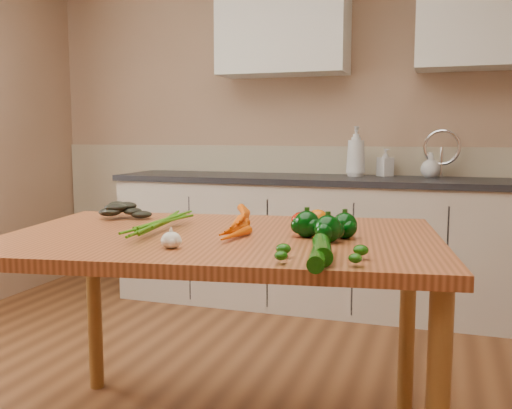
{
  "coord_description": "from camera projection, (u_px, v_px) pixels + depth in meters",
  "views": [
    {
      "loc": [
        1.0,
        -1.62,
        1.19
      ],
      "look_at": [
        0.3,
        0.51,
        0.91
      ],
      "focal_mm": 40.0,
      "sensor_mm": 36.0,
      "label": 1
    }
  ],
  "objects": [
    {
      "name": "pepper_a",
      "position": [
        307.0,
        224.0,
        1.99
      ],
      "size": [
        0.09,
        0.09,
        0.09
      ],
      "primitive_type": "sphere",
      "color": "black",
      "rests_on": "table"
    },
    {
      "name": "upper_cabinets",
      "position": [
        372.0,
        18.0,
        3.77
      ],
      "size": [
        2.15,
        0.35,
        0.7
      ],
      "color": "silver",
      "rests_on": "room"
    },
    {
      "name": "pepper_c",
      "position": [
        328.0,
        229.0,
        1.89
      ],
      "size": [
        0.09,
        0.09,
        0.09
      ],
      "primitive_type": "sphere",
      "color": "black",
      "rests_on": "table"
    },
    {
      "name": "tomato_a",
      "position": [
        300.0,
        220.0,
        2.17
      ],
      "size": [
        0.07,
        0.07,
        0.06
      ],
      "primitive_type": "ellipsoid",
      "color": "#970E02",
      "rests_on": "table"
    },
    {
      "name": "pepper_b",
      "position": [
        345.0,
        226.0,
        1.97
      ],
      "size": [
        0.09,
        0.09,
        0.09
      ],
      "primitive_type": "sphere",
      "color": "black",
      "rests_on": "table"
    },
    {
      "name": "tomato_c",
      "position": [
        347.0,
        220.0,
        2.19
      ],
      "size": [
        0.06,
        0.06,
        0.06
      ],
      "primitive_type": "ellipsoid",
      "color": "#CF5A05",
      "rests_on": "table"
    },
    {
      "name": "soap_bottle_a",
      "position": [
        356.0,
        151.0,
        3.87
      ],
      "size": [
        0.17,
        0.17,
        0.34
      ],
      "primitive_type": "imported",
      "rotation": [
        0.0,
        0.0,
        0.35
      ],
      "color": "silver",
      "rests_on": "counter_run"
    },
    {
      "name": "leafy_greens",
      "position": [
        126.0,
        206.0,
        2.41
      ],
      "size": [
        0.22,
        0.2,
        0.11
      ],
      "primitive_type": null,
      "color": "black",
      "rests_on": "table"
    },
    {
      "name": "zucchini_b",
      "position": [
        318.0,
        257.0,
        1.56
      ],
      "size": [
        0.08,
        0.21,
        0.05
      ],
      "primitive_type": "cylinder",
      "rotation": [
        1.57,
        0.0,
        0.15
      ],
      "color": "#0E4307",
      "rests_on": "table"
    },
    {
      "name": "room",
      "position": [
        145.0,
        117.0,
        2.0
      ],
      "size": [
        4.04,
        5.04,
        2.64
      ],
      "color": "brown",
      "rests_on": "ground"
    },
    {
      "name": "garlic_bulb",
      "position": [
        171.0,
        240.0,
        1.8
      ],
      "size": [
        0.06,
        0.06,
        0.05
      ],
      "primitive_type": "ellipsoid",
      "color": "silver",
      "rests_on": "table"
    },
    {
      "name": "soap_bottle_b",
      "position": [
        385.0,
        162.0,
        3.89
      ],
      "size": [
        0.12,
        0.12,
        0.19
      ],
      "primitive_type": "imported",
      "rotation": [
        0.0,
        0.0,
        0.77
      ],
      "color": "silver",
      "rests_on": "counter_run"
    },
    {
      "name": "tomato_b",
      "position": [
        318.0,
        219.0,
        2.16
      ],
      "size": [
        0.08,
        0.08,
        0.07
      ],
      "primitive_type": "ellipsoid",
      "color": "#CF5A05",
      "rests_on": "table"
    },
    {
      "name": "counter_run",
      "position": [
        320.0,
        241.0,
        3.93
      ],
      "size": [
        2.84,
        0.64,
        1.14
      ],
      "color": "#BDAF9E",
      "rests_on": "ground"
    },
    {
      "name": "carrot_bunch",
      "position": [
        213.0,
        222.0,
        2.08
      ],
      "size": [
        0.32,
        0.26,
        0.08
      ],
      "primitive_type": null,
      "rotation": [
        0.0,
        0.0,
        0.15
      ],
      "color": "#E95A05",
      "rests_on": "table"
    },
    {
      "name": "table",
      "position": [
        221.0,
        259.0,
        2.07
      ],
      "size": [
        1.68,
        1.22,
        0.83
      ],
      "rotation": [
        0.0,
        0.0,
        0.15
      ],
      "color": "#B05B33",
      "rests_on": "ground"
    },
    {
      "name": "zucchini_a",
      "position": [
        322.0,
        249.0,
        1.64
      ],
      "size": [
        0.11,
        0.23,
        0.06
      ],
      "primitive_type": "cylinder",
      "rotation": [
        1.57,
        0.0,
        0.24
      ],
      "color": "#0E4307",
      "rests_on": "table"
    },
    {
      "name": "soap_bottle_c",
      "position": [
        431.0,
        165.0,
        3.78
      ],
      "size": [
        0.18,
        0.18,
        0.17
      ],
      "primitive_type": "imported",
      "rotation": [
        0.0,
        0.0,
        3.71
      ],
      "color": "silver",
      "rests_on": "counter_run"
    }
  ]
}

